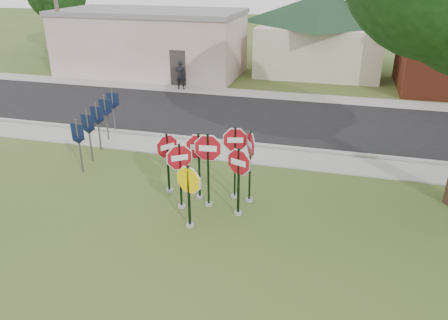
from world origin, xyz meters
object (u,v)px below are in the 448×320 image
(stop_sign_yellow, at_px, (189,190))
(pedestrian, at_px, (181,75))
(stop_sign_center, at_px, (208,160))
(stop_sign_left, at_px, (180,168))

(stop_sign_yellow, bearing_deg, pedestrian, 111.15)
(stop_sign_center, bearing_deg, pedestrian, 113.71)
(pedestrian, bearing_deg, stop_sign_center, 105.00)
(stop_sign_center, relative_size, stop_sign_yellow, 1.23)
(stop_sign_left, bearing_deg, stop_sign_yellow, -57.83)
(stop_sign_left, xyz_separation_m, pedestrian, (-4.84, 13.13, -0.41))
(stop_sign_left, distance_m, pedestrian, 14.00)
(pedestrian, bearing_deg, stop_sign_left, 101.55)
(stop_sign_center, xyz_separation_m, stop_sign_yellow, (-0.17, -1.30, -0.36))
(stop_sign_left, bearing_deg, stop_sign_center, 23.27)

